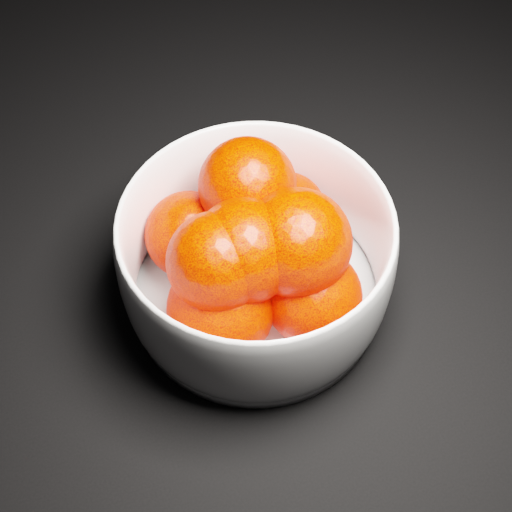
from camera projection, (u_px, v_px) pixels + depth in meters
name	position (u px, v px, depth m)	size (l,w,h in m)	color
bowl	(256.00, 260.00, 0.62)	(0.24, 0.24, 0.12)	white
orange_pile	(252.00, 251.00, 0.60)	(0.17, 0.18, 0.14)	#FF1900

